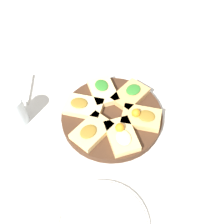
{
  "coord_description": "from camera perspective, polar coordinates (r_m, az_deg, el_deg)",
  "views": [
    {
      "loc": [
        0.51,
        0.12,
        0.73
      ],
      "look_at": [
        0.0,
        0.0,
        0.04
      ],
      "focal_mm": 42.0,
      "sensor_mm": 36.0,
      "label": 1
    }
  ],
  "objects": [
    {
      "name": "focaccia_slice_3",
      "position": [
        0.82,
        -4.45,
        -4.15
      ],
      "size": [
        0.15,
        0.13,
        0.03
      ],
      "color": "#DBB775",
      "rests_on": "serving_board"
    },
    {
      "name": "serving_board",
      "position": [
        0.89,
        -0.0,
        -0.94
      ],
      "size": [
        0.34,
        0.34,
        0.03
      ],
      "primitive_type": "cylinder",
      "color": "#422819",
      "rests_on": "ground_plane"
    },
    {
      "name": "water_glass",
      "position": [
        0.9,
        -20.2,
        0.18
      ],
      "size": [
        0.06,
        0.06,
        0.11
      ],
      "primitive_type": "cylinder",
      "color": "silver",
      "rests_on": "ground_plane"
    },
    {
      "name": "ground_plane",
      "position": [
        0.9,
        -0.0,
        -1.43
      ],
      "size": [
        3.0,
        3.0,
        0.0
      ],
      "primitive_type": "plane",
      "color": "beige"
    },
    {
      "name": "focaccia_slice_5",
      "position": [
        0.86,
        6.36,
        -1.05
      ],
      "size": [
        0.08,
        0.13,
        0.05
      ],
      "color": "tan",
      "rests_on": "serving_board"
    },
    {
      "name": "napkin_stack",
      "position": [
        1.04,
        -20.48,
        4.59
      ],
      "size": [
        0.17,
        0.16,
        0.01
      ],
      "primitive_type": "cube",
      "rotation": [
        0.0,
        0.0,
        0.3
      ],
      "color": "white",
      "rests_on": "ground_plane"
    },
    {
      "name": "focaccia_slice_2",
      "position": [
        0.88,
        -6.24,
        1.25
      ],
      "size": [
        0.08,
        0.12,
        0.03
      ],
      "color": "#E5C689",
      "rests_on": "serving_board"
    },
    {
      "name": "plate_left",
      "position": [
        1.04,
        20.79,
        4.63
      ],
      "size": [
        0.25,
        0.25,
        0.02
      ],
      "color": "white",
      "rests_on": "ground_plane"
    },
    {
      "name": "focaccia_slice_4",
      "position": [
        0.81,
        2.1,
        -5.09
      ],
      "size": [
        0.15,
        0.13,
        0.05
      ],
      "color": "#DBB775",
      "rests_on": "serving_board"
    },
    {
      "name": "focaccia_slice_0",
      "position": [
        0.91,
        4.05,
        3.8
      ],
      "size": [
        0.15,
        0.13,
        0.03
      ],
      "color": "tan",
      "rests_on": "serving_board"
    },
    {
      "name": "focaccia_slice_1",
      "position": [
        0.93,
        -2.01,
        4.66
      ],
      "size": [
        0.15,
        0.14,
        0.03
      ],
      "color": "#E5C689",
      "rests_on": "serving_board"
    }
  ]
}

